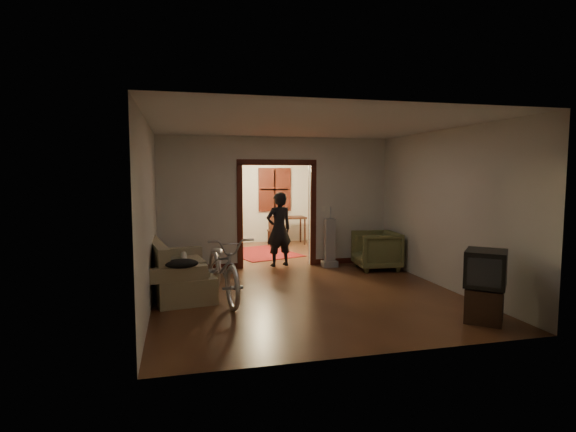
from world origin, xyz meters
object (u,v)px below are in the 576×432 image
object	(u,v)px
person	(279,229)
desk	(287,231)
locker	(207,212)
sofa	(178,267)
armchair	(376,250)
bicycle	(224,267)

from	to	relation	value
person	desk	distance (m)	3.09
locker	desk	xyz separation A→B (m)	(2.25, -0.18, -0.57)
sofa	armchair	world-z (taller)	sofa
sofa	bicycle	distance (m)	0.91
bicycle	person	world-z (taller)	person
sofa	armchair	size ratio (longest dim) A/B	2.20
sofa	person	size ratio (longest dim) A/B	1.21
sofa	person	distance (m)	2.80
sofa	desk	bearing A→B (deg)	47.43
bicycle	person	bearing A→B (deg)	51.06
person	locker	size ratio (longest dim) A/B	0.85
desk	person	bearing A→B (deg)	-92.87
desk	locker	bearing A→B (deg)	-170.66
armchair	person	distance (m)	2.13
sofa	person	world-z (taller)	person
person	bicycle	bearing A→B (deg)	45.10
bicycle	person	xyz separation A→B (m)	(1.44, 2.34, 0.28)
bicycle	desk	xyz separation A→B (m)	(2.33, 5.26, -0.14)
bicycle	armchair	bearing A→B (deg)	16.93
armchair	bicycle	bearing A→B (deg)	-60.21
bicycle	sofa	bearing A→B (deg)	133.82
sofa	bicycle	xyz separation A→B (m)	(0.71, -0.57, 0.08)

